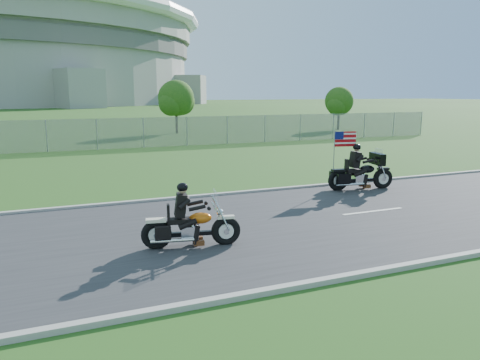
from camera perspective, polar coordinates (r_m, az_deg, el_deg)
name	(u,v)px	position (r m, az deg, el deg)	size (l,w,h in m)	color
ground	(255,227)	(12.93, 1.82, -5.74)	(420.00, 420.00, 0.00)	#254515
road	(255,226)	(12.92, 1.82, -5.66)	(120.00, 8.00, 0.04)	#28282B
curb_north	(207,196)	(16.57, -4.04, -1.92)	(120.00, 0.18, 0.12)	#9E9B93
curb_south	(341,278)	(9.59, 12.18, -11.63)	(120.00, 0.18, 0.12)	#9E9B93
fence	(46,136)	(31.38, -22.52, 5.00)	(60.00, 0.03, 2.00)	gray
tree_fence_near	(176,100)	(42.81, -7.76, 9.64)	(3.52, 3.28, 4.75)	#382316
tree_fence_far	(339,103)	(47.82, 12.00, 9.21)	(3.08, 2.87, 4.20)	#382316
motorcycle_lead	(190,227)	(11.17, -6.13, -5.75)	(2.35, 0.88, 1.60)	black
motorcycle_follow	(361,174)	(18.18, 14.50, 0.67)	(2.63, 1.03, 2.20)	black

